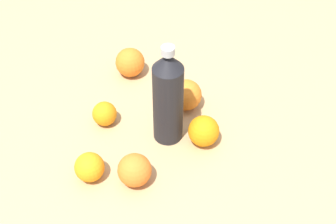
% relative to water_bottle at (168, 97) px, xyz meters
% --- Properties ---
extents(ground_plane, '(2.40, 2.40, 0.00)m').
position_rel_water_bottle_xyz_m(ground_plane, '(0.01, 0.01, -0.13)').
color(ground_plane, tan).
extents(water_bottle, '(0.07, 0.07, 0.27)m').
position_rel_water_bottle_xyz_m(water_bottle, '(0.00, 0.00, 0.00)').
color(water_bottle, black).
rests_on(water_bottle, ground_plane).
extents(orange_0, '(0.08, 0.08, 0.08)m').
position_rel_water_bottle_xyz_m(orange_0, '(-0.11, -0.02, -0.09)').
color(orange_0, orange).
rests_on(orange_0, ground_plane).
extents(orange_1, '(0.06, 0.06, 0.06)m').
position_rel_water_bottle_xyz_m(orange_1, '(0.06, -0.15, -0.10)').
color(orange_1, orange).
rests_on(orange_1, ground_plane).
extents(orange_2, '(0.08, 0.08, 0.08)m').
position_rel_water_bottle_xyz_m(orange_2, '(-0.03, 0.08, -0.09)').
color(orange_2, orange).
rests_on(orange_2, ground_plane).
extents(orange_3, '(0.08, 0.08, 0.08)m').
position_rel_water_bottle_xyz_m(orange_3, '(0.16, 0.03, -0.09)').
color(orange_3, orange).
rests_on(orange_3, ground_plane).
extents(orange_4, '(0.08, 0.08, 0.08)m').
position_rel_water_bottle_xyz_m(orange_4, '(-0.12, -0.23, -0.09)').
color(orange_4, orange).
rests_on(orange_4, ground_plane).
extents(orange_5, '(0.07, 0.07, 0.07)m').
position_rel_water_bottle_xyz_m(orange_5, '(0.21, -0.06, -0.09)').
color(orange_5, orange).
rests_on(orange_5, ground_plane).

